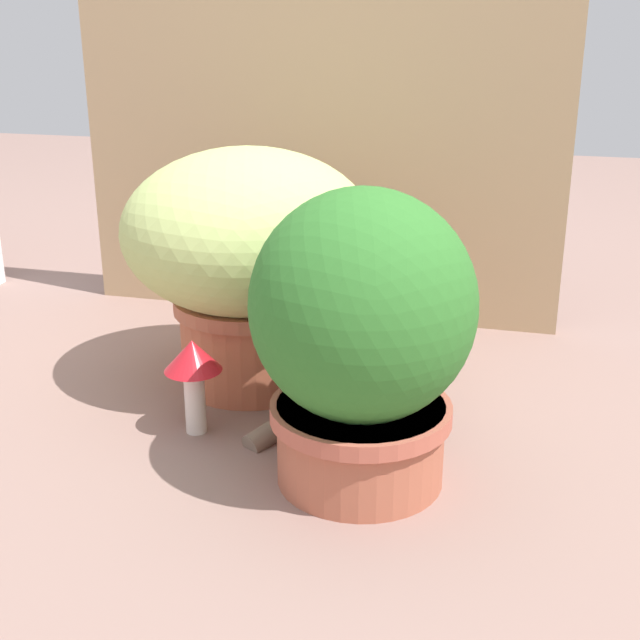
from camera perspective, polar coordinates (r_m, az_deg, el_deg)
ground_plane at (r=1.44m, az=-4.20°, el=-6.63°), size 6.00×6.00×0.00m
cardboard_backdrop at (r=1.83m, az=-0.22°, el=13.42°), size 1.05×0.03×0.86m
grass_planter at (r=1.49m, az=-4.82°, el=4.69°), size 0.44×0.44×0.43m
leafy_planter at (r=1.17m, az=2.84°, el=-1.00°), size 0.31×0.31×0.43m
cat at (r=1.40m, az=3.22°, el=-1.84°), size 0.30×0.34×0.32m
mushroom_ornament_red at (r=1.36m, az=-8.49°, el=-3.03°), size 0.09×0.09×0.16m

